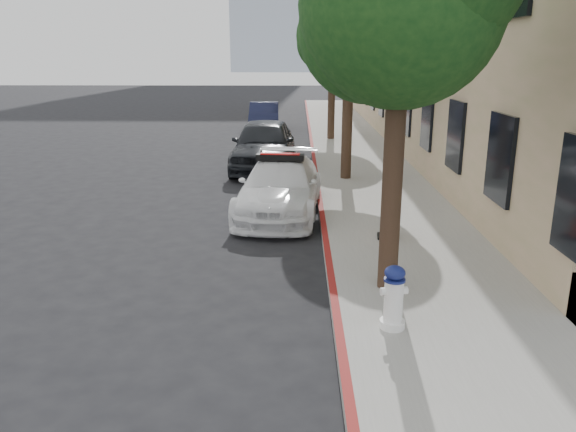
{
  "coord_description": "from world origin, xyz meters",
  "views": [
    {
      "loc": [
        1.52,
        -10.08,
        3.61
      ],
      "look_at": [
        1.35,
        -1.03,
        1.0
      ],
      "focal_mm": 35.0,
      "sensor_mm": 36.0,
      "label": 1
    }
  ],
  "objects_px": {
    "police_car": "(280,187)",
    "traffic_cone": "(389,218)",
    "parked_car_mid": "(264,144)",
    "parked_car_far": "(264,116)",
    "fire_hydrant": "(394,298)"
  },
  "relations": [
    {
      "from": "police_car",
      "to": "parked_car_far",
      "type": "bearing_deg",
      "value": 99.62
    },
    {
      "from": "police_car",
      "to": "fire_hydrant",
      "type": "height_order",
      "value": "police_car"
    },
    {
      "from": "police_car",
      "to": "traffic_cone",
      "type": "xyz_separation_m",
      "value": [
        2.19,
        -2.22,
        -0.11
      ]
    },
    {
      "from": "parked_car_far",
      "to": "fire_hydrant",
      "type": "relative_size",
      "value": 4.71
    },
    {
      "from": "parked_car_far",
      "to": "fire_hydrant",
      "type": "distance_m",
      "value": 21.54
    },
    {
      "from": "parked_car_mid",
      "to": "traffic_cone",
      "type": "distance_m",
      "value": 8.06
    },
    {
      "from": "parked_car_mid",
      "to": "fire_hydrant",
      "type": "distance_m",
      "value": 11.58
    },
    {
      "from": "parked_car_mid",
      "to": "parked_car_far",
      "type": "height_order",
      "value": "parked_car_mid"
    },
    {
      "from": "fire_hydrant",
      "to": "traffic_cone",
      "type": "bearing_deg",
      "value": 73.9
    },
    {
      "from": "parked_car_mid",
      "to": "parked_car_far",
      "type": "bearing_deg",
      "value": 94.9
    },
    {
      "from": "police_car",
      "to": "fire_hydrant",
      "type": "relative_size",
      "value": 5.26
    },
    {
      "from": "parked_car_mid",
      "to": "fire_hydrant",
      "type": "height_order",
      "value": "parked_car_mid"
    },
    {
      "from": "parked_car_far",
      "to": "traffic_cone",
      "type": "bearing_deg",
      "value": -81.27
    },
    {
      "from": "parked_car_far",
      "to": "traffic_cone",
      "type": "distance_m",
      "value": 17.87
    },
    {
      "from": "police_car",
      "to": "fire_hydrant",
      "type": "xyz_separation_m",
      "value": [
        1.66,
        -6.03,
        -0.07
      ]
    }
  ]
}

